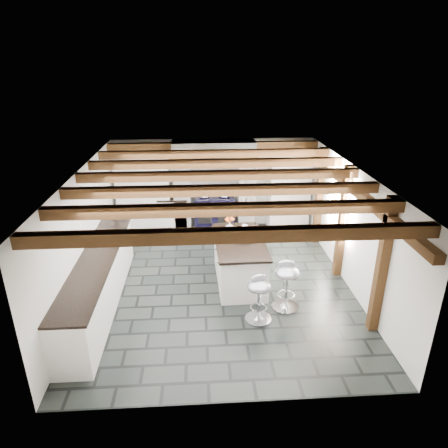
{
  "coord_description": "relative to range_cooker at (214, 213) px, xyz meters",
  "views": [
    {
      "loc": [
        -0.37,
        -6.87,
        4.14
      ],
      "look_at": [
        0.1,
        0.4,
        1.1
      ],
      "focal_mm": 32.0,
      "sensor_mm": 36.0,
      "label": 1
    }
  ],
  "objects": [
    {
      "name": "room_shell",
      "position": [
        -0.61,
        -1.26,
        0.6
      ],
      "size": [
        6.0,
        6.03,
        6.0
      ],
      "color": "white",
      "rests_on": "ground"
    },
    {
      "name": "bar_stool_far",
      "position": [
        0.58,
        -3.92,
        0.05
      ],
      "size": [
        0.51,
        0.51,
        0.83
      ],
      "rotation": [
        0.0,
        0.0,
        0.29
      ],
      "color": "silver",
      "rests_on": "ground"
    },
    {
      "name": "bar_stool_near",
      "position": [
        1.12,
        -3.59,
        0.09
      ],
      "size": [
        0.49,
        0.49,
        0.9
      ],
      "rotation": [
        0.0,
        0.0,
        -0.11
      ],
      "color": "silver",
      "rests_on": "ground"
    },
    {
      "name": "range_cooker",
      "position": [
        0.0,
        0.0,
        0.0
      ],
      "size": [
        1.0,
        0.63,
        0.99
      ],
      "color": "black",
      "rests_on": "ground"
    },
    {
      "name": "kitchen_island",
      "position": [
        0.38,
        -2.6,
        -0.01
      ],
      "size": [
        0.99,
        1.82,
        1.19
      ],
      "rotation": [
        0.0,
        0.0,
        0.03
      ],
      "color": "white",
      "rests_on": "ground"
    },
    {
      "name": "ground",
      "position": [
        0.0,
        -2.68,
        -0.47
      ],
      "size": [
        6.0,
        6.0,
        0.0
      ],
      "primitive_type": "plane",
      "color": "black",
      "rests_on": "ground"
    }
  ]
}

